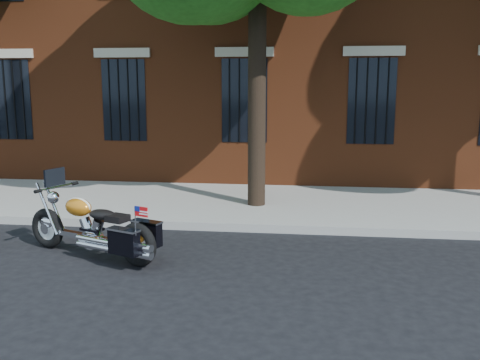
# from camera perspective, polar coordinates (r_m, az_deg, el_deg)

# --- Properties ---
(ground) EXTENTS (120.00, 120.00, 0.00)m
(ground) POSITION_cam_1_polar(r_m,az_deg,el_deg) (8.42, -3.52, -7.91)
(ground) COLOR black
(ground) RESTS_ON ground
(curb) EXTENTS (40.00, 0.16, 0.15)m
(curb) POSITION_cam_1_polar(r_m,az_deg,el_deg) (9.70, -2.04, -4.96)
(curb) COLOR gray
(curb) RESTS_ON ground
(sidewalk) EXTENTS (40.00, 3.60, 0.15)m
(sidewalk) POSITION_cam_1_polar(r_m,az_deg,el_deg) (11.50, -0.57, -2.51)
(sidewalk) COLOR gray
(sidewalk) RESTS_ON ground
(motorcycle) EXTENTS (2.37, 1.39, 1.32)m
(motorcycle) POSITION_cam_1_polar(r_m,az_deg,el_deg) (8.38, -15.11, -5.16)
(motorcycle) COLOR black
(motorcycle) RESTS_ON ground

